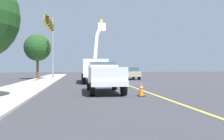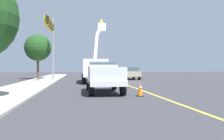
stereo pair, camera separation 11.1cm
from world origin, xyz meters
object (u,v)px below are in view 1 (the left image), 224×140
(service_pickup_truck, at_px, (105,76))
(traffic_cone_trailing, at_px, (106,77))
(traffic_cone_leading, at_px, (141,89))
(traffic_cone_mid_rear, at_px, (115,80))
(traffic_signal_mast, at_px, (51,33))
(passing_minivan, at_px, (130,72))
(traffic_cone_mid_front, at_px, (122,83))
(utility_bucket_truck, at_px, (94,68))

(service_pickup_truck, height_order, traffic_cone_trailing, service_pickup_truck)
(traffic_cone_leading, relative_size, traffic_cone_mid_rear, 1.22)
(traffic_cone_mid_rear, xyz_separation_m, traffic_signal_mast, (6.06, 6.76, 5.53))
(passing_minivan, bearing_deg, traffic_cone_mid_rear, 154.39)
(traffic_cone_leading, distance_m, traffic_signal_mast, 18.92)
(service_pickup_truck, relative_size, traffic_cone_mid_front, 7.10)
(traffic_cone_leading, bearing_deg, utility_bucket_truck, 4.22)
(service_pickup_truck, height_order, traffic_signal_mast, traffic_signal_mast)
(service_pickup_truck, bearing_deg, traffic_cone_trailing, -10.48)
(traffic_cone_mid_front, bearing_deg, traffic_cone_leading, 176.26)
(passing_minivan, distance_m, traffic_signal_mast, 11.98)
(utility_bucket_truck, height_order, traffic_cone_mid_rear, utility_bucket_truck)
(utility_bucket_truck, xyz_separation_m, traffic_cone_mid_rear, (-2.65, -1.94, -1.27))
(traffic_signal_mast, bearing_deg, traffic_cone_trailing, -91.44)
(traffic_cone_mid_rear, bearing_deg, passing_minivan, -25.61)
(traffic_cone_trailing, xyz_separation_m, traffic_signal_mast, (0.17, 6.80, 5.47))
(passing_minivan, distance_m, traffic_cone_trailing, 4.60)
(traffic_cone_trailing, height_order, traffic_signal_mast, traffic_signal_mast)
(traffic_cone_mid_front, distance_m, traffic_signal_mast, 13.85)
(traffic_cone_mid_front, bearing_deg, traffic_cone_trailing, -2.98)
(traffic_cone_mid_rear, bearing_deg, traffic_cone_trailing, -0.39)
(utility_bucket_truck, xyz_separation_m, service_pickup_truck, (-11.29, 0.71, -0.49))
(traffic_cone_mid_rear, height_order, traffic_signal_mast, traffic_signal_mast)
(traffic_cone_mid_front, relative_size, traffic_cone_trailing, 0.99)
(traffic_cone_mid_front, bearing_deg, traffic_cone_mid_rear, -6.01)
(passing_minivan, height_order, traffic_cone_leading, passing_minivan)
(passing_minivan, relative_size, traffic_cone_trailing, 6.03)
(traffic_cone_mid_rear, xyz_separation_m, traffic_cone_trailing, (5.89, -0.04, 0.06))
(traffic_cone_mid_rear, height_order, traffic_cone_trailing, traffic_cone_trailing)
(utility_bucket_truck, distance_m, service_pickup_truck, 11.32)
(traffic_cone_trailing, bearing_deg, traffic_cone_mid_rear, 179.61)
(traffic_cone_mid_rear, bearing_deg, traffic_cone_leading, 175.23)
(traffic_cone_leading, height_order, traffic_cone_trailing, traffic_cone_leading)
(service_pickup_truck, height_order, traffic_cone_mid_front, service_pickup_truck)
(utility_bucket_truck, xyz_separation_m, traffic_cone_trailing, (3.25, -1.98, -1.21))
(utility_bucket_truck, distance_m, traffic_cone_leading, 13.82)
(passing_minivan, distance_m, traffic_cone_mid_rear, 9.16)
(traffic_signal_mast, bearing_deg, service_pickup_truck, -164.38)
(utility_bucket_truck, relative_size, traffic_cone_trailing, 10.25)
(traffic_cone_mid_front, relative_size, traffic_cone_mid_rear, 1.16)
(service_pickup_truck, bearing_deg, traffic_cone_leading, -144.81)
(traffic_cone_leading, bearing_deg, service_pickup_truck, 35.19)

